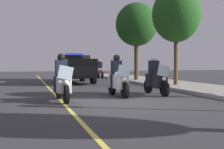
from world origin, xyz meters
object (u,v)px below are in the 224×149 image
at_px(police_motorcycle_lead_left, 62,82).
at_px(tree_far_back, 176,15).
at_px(police_suv, 75,67).
at_px(cyclist_background, 100,69).
at_px(police_motorcycle_lead_right, 118,79).
at_px(police_motorcycle_trailing, 156,79).
at_px(tree_behind_suv, 136,25).

relative_size(police_motorcycle_lead_left, tree_far_back, 0.37).
relative_size(police_suv, cyclist_background, 2.84).
relative_size(cyclist_background, tree_far_back, 0.31).
relative_size(police_motorcycle_lead_right, police_motorcycle_trailing, 1.00).
distance_m(police_motorcycle_lead_left, tree_behind_suv, 13.10).
distance_m(police_motorcycle_lead_left, police_suv, 10.05).
height_order(cyclist_background, tree_behind_suv, tree_behind_suv).
height_order(police_motorcycle_lead_left, cyclist_background, police_motorcycle_lead_left).
relative_size(police_suv, tree_far_back, 0.87).
height_order(police_motorcycle_trailing, tree_far_back, tree_far_back).
xyz_separation_m(police_motorcycle_lead_left, tree_far_back, (-5.03, 7.24, 3.50)).
height_order(police_suv, tree_behind_suv, tree_behind_suv).
xyz_separation_m(police_motorcycle_lead_left, police_suv, (-9.83, 2.03, 0.37)).
bearing_deg(tree_far_back, tree_behind_suv, -176.23).
xyz_separation_m(police_motorcycle_lead_left, tree_behind_suv, (-10.56, 6.87, 3.57)).
bearing_deg(police_motorcycle_lead_left, tree_far_back, 124.81).
height_order(police_motorcycle_lead_left, police_motorcycle_lead_right, same).
height_order(police_motorcycle_trailing, cyclist_background, police_motorcycle_trailing).
bearing_deg(police_motorcycle_trailing, tree_behind_suv, 163.92).
xyz_separation_m(police_motorcycle_lead_right, tree_far_back, (-4.13, 4.86, 3.50)).
distance_m(police_motorcycle_lead_right, cyclist_background, 13.81).
bearing_deg(tree_far_back, police_motorcycle_lead_right, -49.65).
height_order(police_motorcycle_lead_right, police_suv, police_suv).
bearing_deg(tree_behind_suv, police_motorcycle_lead_left, -33.05).
relative_size(police_motorcycle_lead_left, police_suv, 0.43).
bearing_deg(police_motorcycle_lead_right, tree_far_back, 130.35).
relative_size(police_motorcycle_lead_left, tree_behind_suv, 0.37).
bearing_deg(police_motorcycle_lead_right, tree_behind_suv, 155.05).
height_order(police_motorcycle_trailing, police_suv, police_suv).
bearing_deg(police_motorcycle_lead_right, cyclist_background, 168.98).
height_order(police_motorcycle_lead_right, cyclist_background, police_motorcycle_lead_right).
xyz_separation_m(police_suv, tree_far_back, (4.80, 5.21, 3.13)).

